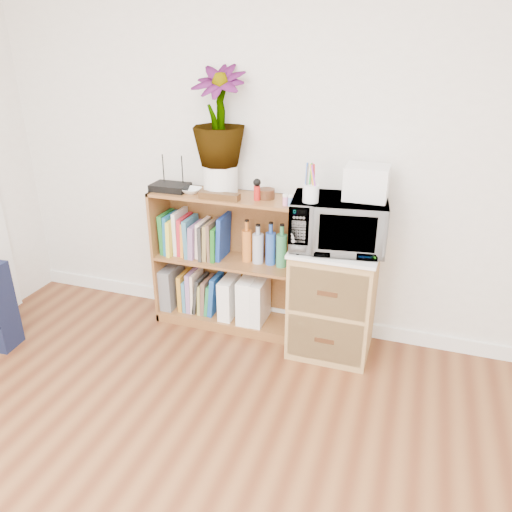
% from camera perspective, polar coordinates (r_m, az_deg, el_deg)
% --- Properties ---
extents(skirting_board, '(4.00, 0.02, 0.10)m').
position_cam_1_polar(skirting_board, '(3.61, 2.85, -6.73)').
color(skirting_board, white).
rests_on(skirting_board, ground).
extents(bookshelf, '(1.00, 0.30, 0.95)m').
position_cam_1_polar(bookshelf, '(3.40, -3.34, -0.70)').
color(bookshelf, brown).
rests_on(bookshelf, ground).
extents(wicker_unit, '(0.50, 0.45, 0.70)m').
position_cam_1_polar(wicker_unit, '(3.21, 8.79, -5.05)').
color(wicker_unit, '#9E7542').
rests_on(wicker_unit, ground).
extents(microwave, '(0.59, 0.44, 0.30)m').
position_cam_1_polar(microwave, '(2.98, 9.37, 3.68)').
color(microwave, silver).
rests_on(microwave, wicker_unit).
extents(pen_cup, '(0.09, 0.09, 0.10)m').
position_cam_1_polar(pen_cup, '(2.84, 6.28, 7.14)').
color(pen_cup, white).
rests_on(pen_cup, microwave).
extents(small_appliance, '(0.24, 0.20, 0.19)m').
position_cam_1_polar(small_appliance, '(2.94, 12.53, 8.21)').
color(small_appliance, silver).
rests_on(small_appliance, microwave).
extents(router, '(0.24, 0.17, 0.04)m').
position_cam_1_polar(router, '(3.37, -9.77, 7.77)').
color(router, black).
rests_on(router, bookshelf).
extents(white_bowl, '(0.13, 0.13, 0.03)m').
position_cam_1_polar(white_bowl, '(3.29, -7.42, 7.43)').
color(white_bowl, white).
rests_on(white_bowl, bookshelf).
extents(plant_pot, '(0.22, 0.22, 0.19)m').
position_cam_1_polar(plant_pot, '(3.24, -4.07, 8.73)').
color(plant_pot, silver).
rests_on(plant_pot, bookshelf).
extents(potted_plant, '(0.33, 0.33, 0.60)m').
position_cam_1_polar(potted_plant, '(3.16, -4.28, 15.60)').
color(potted_plant, '#3C732E').
rests_on(potted_plant, plant_pot).
extents(trinket_box, '(0.26, 0.06, 0.04)m').
position_cam_1_polar(trinket_box, '(3.14, -4.20, 6.84)').
color(trinket_box, '#321E0D').
rests_on(trinket_box, bookshelf).
extents(kokeshi_doll, '(0.04, 0.04, 0.09)m').
position_cam_1_polar(kokeshi_doll, '(3.10, 0.11, 7.21)').
color(kokeshi_doll, '#AD1815').
rests_on(kokeshi_doll, bookshelf).
extents(wooden_bowl, '(0.11, 0.11, 0.06)m').
position_cam_1_polar(wooden_bowl, '(3.14, 1.19, 7.12)').
color(wooden_bowl, '#3A2310').
rests_on(wooden_bowl, bookshelf).
extents(paint_jars, '(0.11, 0.04, 0.05)m').
position_cam_1_polar(paint_jars, '(3.00, 3.96, 6.21)').
color(paint_jars, pink).
rests_on(paint_jars, bookshelf).
extents(file_box, '(0.09, 0.24, 0.30)m').
position_cam_1_polar(file_box, '(3.68, -9.59, -3.37)').
color(file_box, slate).
rests_on(file_box, bookshelf).
extents(magazine_holder_left, '(0.09, 0.23, 0.29)m').
position_cam_1_polar(magazine_holder_left, '(3.50, -3.09, -4.70)').
color(magazine_holder_left, white).
rests_on(magazine_holder_left, bookshelf).
extents(magazine_holder_mid, '(0.10, 0.25, 0.32)m').
position_cam_1_polar(magazine_holder_mid, '(3.45, -0.85, -4.85)').
color(magazine_holder_mid, white).
rests_on(magazine_holder_mid, bookshelf).
extents(magazine_holder_right, '(0.10, 0.25, 0.31)m').
position_cam_1_polar(magazine_holder_right, '(3.43, 0.32, -5.09)').
color(magazine_holder_right, white).
rests_on(magazine_holder_right, bookshelf).
extents(cookbooks, '(0.46, 0.20, 0.30)m').
position_cam_1_polar(cookbooks, '(3.43, -7.14, 2.21)').
color(cookbooks, '#1C6926').
rests_on(cookbooks, bookshelf).
extents(liquor_bottles, '(0.31, 0.07, 0.28)m').
position_cam_1_polar(liquor_bottles, '(3.25, 0.91, 1.28)').
color(liquor_bottles, orange).
rests_on(liquor_bottles, bookshelf).
extents(lower_books, '(0.29, 0.19, 0.30)m').
position_cam_1_polar(lower_books, '(3.60, -6.41, -4.18)').
color(lower_books, '#BF8021').
rests_on(lower_books, bookshelf).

